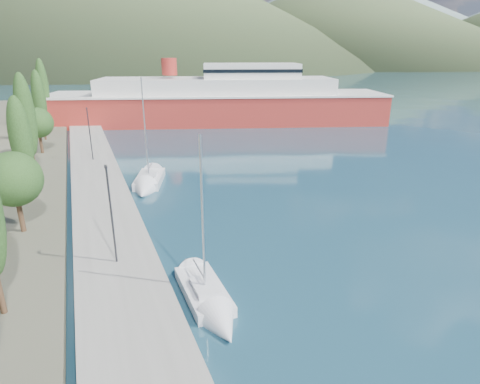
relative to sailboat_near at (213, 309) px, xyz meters
name	(u,v)px	position (x,y,z in m)	size (l,w,h in m)	color
ground	(110,95)	(4.80, 114.04, -0.28)	(1400.00, 1400.00, 0.00)	#1D4355
quay	(101,196)	(-4.20, 20.04, 0.12)	(5.00, 88.00, 0.80)	gray
hills_far	(172,3)	(143.39, 612.77, 77.11)	(1480.00, 900.00, 180.00)	slate
hills_near	(191,7)	(102.85, 366.54, 48.90)	(1010.00, 520.00, 115.00)	#425331
tree_row	(27,130)	(-9.97, 26.19, 5.55)	(3.86, 65.74, 11.15)	#47301E
lamp_posts	(107,198)	(-4.20, 8.75, 3.80)	(0.15, 45.12, 6.06)	#2D2D33
sailboat_near	(213,309)	(0.00, 0.00, 0.00)	(2.13, 7.05, 10.12)	silver
sailboat_mid	(147,186)	(0.25, 21.58, 0.05)	(4.96, 8.32, 11.65)	silver
ferry	(219,102)	(19.70, 55.39, 3.48)	(63.24, 31.84, 12.36)	#AC2C24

